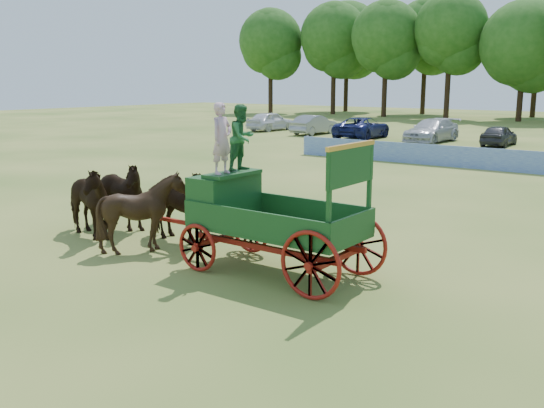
{
  "coord_description": "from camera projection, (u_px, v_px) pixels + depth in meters",
  "views": [
    {
      "loc": [
        5.58,
        -11.29,
        4.18
      ],
      "look_at": [
        -2.92,
        0.06,
        1.3
      ],
      "focal_mm": 40.0,
      "sensor_mm": 36.0,
      "label": 1
    }
  ],
  "objects": [
    {
      "name": "ground",
      "position": [
        379.0,
        280.0,
        12.97
      ],
      "size": [
        160.0,
        160.0,
        0.0
      ],
      "primitive_type": "plane",
      "color": "#ABA24D",
      "rests_on": "ground"
    },
    {
      "name": "horse_lead_left",
      "position": [
        84.0,
        201.0,
        16.38
      ],
      "size": [
        2.5,
        1.44,
        1.99
      ],
      "primitive_type": "imported",
      "rotation": [
        0.0,
        0.0,
        1.41
      ],
      "color": "black",
      "rests_on": "ground"
    },
    {
      "name": "horse_lead_right",
      "position": [
        116.0,
        195.0,
        17.24
      ],
      "size": [
        2.37,
        1.12,
        1.99
      ],
      "primitive_type": "imported",
      "rotation": [
        0.0,
        0.0,
        1.59
      ],
      "color": "black",
      "rests_on": "ground"
    },
    {
      "name": "horse_wheel_left",
      "position": [
        143.0,
        212.0,
        14.97
      ],
      "size": [
        2.12,
        1.97,
        1.99
      ],
      "primitive_type": "imported",
      "rotation": [
        0.0,
        0.0,
        1.8
      ],
      "color": "black",
      "rests_on": "ground"
    },
    {
      "name": "horse_wheel_right",
      "position": [
        176.0,
        205.0,
        15.83
      ],
      "size": [
        2.35,
        1.07,
        1.99
      ],
      "primitive_type": "imported",
      "rotation": [
        0.0,
        0.0,
        1.57
      ],
      "color": "black",
      "rests_on": "ground"
    },
    {
      "name": "farm_dray",
      "position": [
        251.0,
        198.0,
        13.55
      ],
      "size": [
        6.0,
        2.0,
        3.73
      ],
      "color": "maroon",
      "rests_on": "ground"
    },
    {
      "name": "sponsor_banner",
      "position": [
        541.0,
        163.0,
        27.57
      ],
      "size": [
        26.0,
        0.08,
        1.05
      ],
      "primitive_type": "cube",
      "color": "#1E3BA6",
      "rests_on": "ground"
    }
  ]
}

